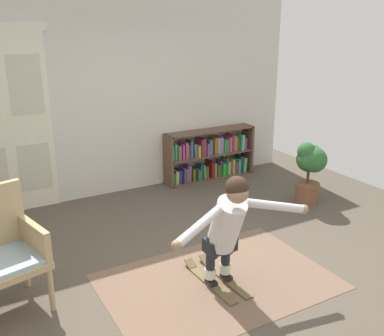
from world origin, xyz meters
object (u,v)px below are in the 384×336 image
(person_skier, at_px, (228,223))
(bookshelf, at_px, (210,157))
(potted_plant, at_px, (310,165))
(skis_pair, at_px, (216,278))
(wicker_chair, at_px, (1,248))

(person_skier, bearing_deg, bookshelf, 61.40)
(bookshelf, height_order, potted_plant, potted_plant)
(skis_pair, bearing_deg, potted_plant, 25.87)
(skis_pair, bearing_deg, bookshelf, 59.72)
(wicker_chair, bearing_deg, person_skier, -22.08)
(potted_plant, xyz_separation_m, person_skier, (-2.20, -1.25, 0.14))
(wicker_chair, relative_size, person_skier, 0.75)
(bookshelf, distance_m, potted_plant, 1.71)
(wicker_chair, bearing_deg, bookshelf, 31.17)
(wicker_chair, height_order, potted_plant, wicker_chair)
(wicker_chair, distance_m, skis_pair, 2.03)
(bookshelf, xyz_separation_m, potted_plant, (0.67, -1.56, 0.19))
(bookshelf, distance_m, wicker_chair, 3.98)
(bookshelf, xyz_separation_m, skis_pair, (-1.54, -2.63, -0.34))
(wicker_chair, bearing_deg, skis_pair, -17.28)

